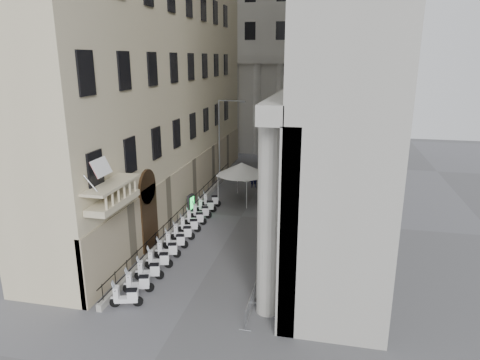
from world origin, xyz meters
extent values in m
cube|color=beige|center=(-7.50, 22.00, 17.00)|extent=(5.00, 36.00, 34.00)
cube|color=beige|center=(0.00, 48.00, 15.00)|extent=(22.00, 10.00, 30.00)
cylinder|color=white|center=(-2.86, 22.41, 1.22)|extent=(0.06, 0.06, 2.44)
cylinder|color=white|center=(0.26, 22.41, 1.22)|extent=(0.06, 0.06, 2.44)
cylinder|color=white|center=(-2.86, 25.52, 1.22)|extent=(0.06, 0.06, 2.44)
cylinder|color=white|center=(0.26, 25.52, 1.22)|extent=(0.06, 0.06, 2.44)
cube|color=silver|center=(-1.30, 23.96, 2.50)|extent=(3.33, 3.33, 0.13)
cone|color=silver|center=(-1.30, 23.96, 3.06)|extent=(4.44, 4.44, 1.11)
cylinder|color=#95989D|center=(-4.20, 28.00, 4.33)|extent=(0.16, 0.16, 8.66)
cylinder|color=#95989D|center=(-2.91, 27.88, 8.66)|extent=(2.60, 0.36, 0.12)
cube|color=#95989D|center=(-1.72, 27.77, 8.61)|extent=(0.56, 0.29, 0.16)
cube|color=black|center=(-4.20, 18.64, 0.89)|extent=(0.38, 0.87, 1.79)
cube|color=#19E54C|center=(-4.06, 18.61, 1.09)|extent=(0.13, 0.64, 0.99)
imported|color=#0E1138|center=(-0.55, 27.61, 0.95)|extent=(0.80, 0.65, 1.91)
imported|color=black|center=(0.31, 27.85, 0.77)|extent=(0.93, 0.85, 1.55)
imported|color=black|center=(-0.64, 33.34, 0.93)|extent=(1.07, 1.06, 1.86)
camera|label=1|loc=(7.02, -13.43, 12.73)|focal=32.00mm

